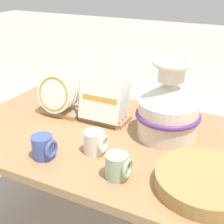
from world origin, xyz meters
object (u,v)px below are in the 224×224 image
object	(u,v)px
dish_rack_square_plates	(105,103)
dish_rack_round_plates	(60,97)
mug_cream_glaze	(95,142)
ceramic_vase	(169,107)
mug_cobalt_glaze	(44,147)
mug_sage_glaze	(118,166)
wicker_charger_stack	(206,181)

from	to	relation	value
dish_rack_square_plates	dish_rack_round_plates	bearing A→B (deg)	-172.76
dish_rack_square_plates	mug_cream_glaze	distance (m)	0.30
ceramic_vase	mug_cream_glaze	xyz separation A→B (m)	(-0.21, -0.26, -0.09)
dish_rack_round_plates	mug_cream_glaze	size ratio (longest dim) A/B	2.46
ceramic_vase	dish_rack_round_plates	distance (m)	0.55
dish_rack_round_plates	dish_rack_square_plates	xyz separation A→B (m)	(0.24, 0.03, 0.00)
mug_cobalt_glaze	mug_sage_glaze	bearing A→B (deg)	2.13
ceramic_vase	wicker_charger_stack	distance (m)	0.38
mug_cobalt_glaze	wicker_charger_stack	bearing A→B (deg)	8.54
dish_rack_round_plates	wicker_charger_stack	size ratio (longest dim) A/B	0.66
dish_rack_square_plates	mug_cobalt_glaze	world-z (taller)	dish_rack_square_plates
ceramic_vase	mug_sage_glaze	distance (m)	0.38
dish_rack_round_plates	mug_cream_glaze	world-z (taller)	dish_rack_round_plates
ceramic_vase	wicker_charger_stack	world-z (taller)	ceramic_vase
wicker_charger_stack	mug_cobalt_glaze	distance (m)	0.60
mug_sage_glaze	mug_cobalt_glaze	bearing A→B (deg)	-177.87
ceramic_vase	mug_sage_glaze	world-z (taller)	ceramic_vase
wicker_charger_stack	mug_cobalt_glaze	bearing A→B (deg)	-171.46
wicker_charger_stack	dish_rack_square_plates	bearing A→B (deg)	150.25
dish_rack_round_plates	mug_sage_glaze	bearing A→B (deg)	-36.06
dish_rack_round_plates	mug_sage_glaze	world-z (taller)	dish_rack_round_plates
mug_sage_glaze	ceramic_vase	bearing A→B (deg)	80.08
dish_rack_square_plates	mug_cream_glaze	xyz separation A→B (m)	(0.10, -0.28, -0.04)
mug_cream_glaze	wicker_charger_stack	bearing A→B (deg)	-3.88
dish_rack_square_plates	mug_cream_glaze	world-z (taller)	dish_rack_square_plates
mug_cream_glaze	mug_sage_glaze	size ratio (longest dim) A/B	1.00
wicker_charger_stack	mug_cobalt_glaze	xyz separation A→B (m)	(-0.60, -0.09, 0.02)
wicker_charger_stack	dish_rack_round_plates	bearing A→B (deg)	160.36
dish_rack_round_plates	wicker_charger_stack	world-z (taller)	dish_rack_round_plates
ceramic_vase	dish_rack_round_plates	world-z (taller)	ceramic_vase
ceramic_vase	mug_sage_glaze	xyz separation A→B (m)	(-0.06, -0.36, -0.09)
ceramic_vase	mug_cream_glaze	size ratio (longest dim) A/B	3.69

